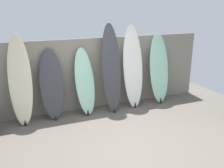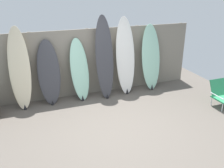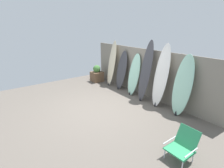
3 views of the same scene
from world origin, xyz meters
The scene contains 10 objects.
ground centered at (0.00, 0.00, 0.00)m, with size 7.68×7.68×0.00m, color #5B544C.
fence_back centered at (0.00, 2.01, 0.90)m, with size 6.08×0.11×1.80m.
surfboard_cream_0 centered at (-1.76, 1.73, 0.99)m, with size 0.52×0.45×2.00m.
surfboard_charcoal_1 centered at (-1.09, 1.75, 0.81)m, with size 0.56×0.43×1.64m.
surfboard_seafoam_2 centered at (-0.31, 1.73, 0.79)m, with size 0.54×0.50×1.61m.
surfboard_charcoal_3 centered at (0.35, 1.65, 1.07)m, with size 0.49×0.47×2.17m.
surfboard_white_4 centered at (0.97, 1.72, 1.03)m, with size 0.55×0.44×2.10m.
surfboard_seafoam_5 centered at (1.76, 1.73, 0.92)m, with size 0.59×0.43×1.86m.
beach_chair centered at (2.91, 0.09, 0.32)m, with size 0.50×0.57×0.64m.
planter_box centered at (-2.59, 1.44, 0.34)m, with size 0.50×0.52×0.80m.
Camera 3 is at (4.43, -2.84, 2.63)m, focal length 28.00 mm.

